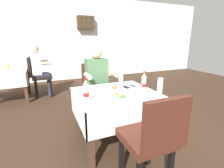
# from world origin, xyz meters

# --- Properties ---
(ground_plane) EXTENTS (11.00, 11.00, 0.00)m
(ground_plane) POSITION_xyz_m (0.00, 0.00, 0.00)
(ground_plane) COLOR #382619
(back_wall) EXTENTS (11.00, 0.12, 2.75)m
(back_wall) POSITION_xyz_m (0.00, 4.04, 1.37)
(back_wall) COLOR white
(back_wall) RESTS_ON ground
(main_dining_table) EXTENTS (1.01, 0.85, 0.73)m
(main_dining_table) POSITION_xyz_m (-0.03, 0.05, 0.55)
(main_dining_table) COLOR white
(main_dining_table) RESTS_ON ground
(chair_far_diner_seat) EXTENTS (0.44, 0.50, 0.97)m
(chair_far_diner_seat) POSITION_xyz_m (-0.03, 0.87, 0.55)
(chair_far_diner_seat) COLOR #4C2319
(chair_far_diner_seat) RESTS_ON ground
(chair_near_camera_side) EXTENTS (0.44, 0.50, 0.97)m
(chair_near_camera_side) POSITION_xyz_m (-0.03, -0.77, 0.55)
(chair_near_camera_side) COLOR #4C2319
(chair_near_camera_side) RESTS_ON ground
(seated_diner_far) EXTENTS (0.50, 0.46, 1.26)m
(seated_diner_far) POSITION_xyz_m (-0.03, 0.76, 0.71)
(seated_diner_far) COLOR #282D42
(seated_diner_far) RESTS_ON ground
(plate_near_camera) EXTENTS (0.25, 0.25, 0.04)m
(plate_near_camera) POSITION_xyz_m (-0.05, -0.15, 0.74)
(plate_near_camera) COLOR white
(plate_near_camera) RESTS_ON main_dining_table
(plate_far_diner) EXTENTS (0.23, 0.23, 0.05)m
(plate_far_diner) POSITION_xyz_m (0.03, 0.18, 0.74)
(plate_far_diner) COLOR white
(plate_far_diner) RESTS_ON main_dining_table
(beer_glass_left) EXTENTS (0.07, 0.07, 0.22)m
(beer_glass_left) POSITION_xyz_m (0.40, -0.31, 0.84)
(beer_glass_left) COLOR white
(beer_glass_left) RESTS_ON main_dining_table
(beer_glass_middle) EXTENTS (0.07, 0.07, 0.23)m
(beer_glass_middle) POSITION_xyz_m (0.22, 0.38, 0.84)
(beer_glass_middle) COLOR white
(beer_glass_middle) RESTS_ON main_dining_table
(cola_bottle_primary) EXTENTS (0.06, 0.06, 0.27)m
(cola_bottle_primary) POSITION_xyz_m (0.31, -0.09, 0.85)
(cola_bottle_primary) COLOR silver
(cola_bottle_primary) RESTS_ON main_dining_table
(cola_bottle_secondary) EXTENTS (0.06, 0.06, 0.27)m
(cola_bottle_secondary) POSITION_xyz_m (-0.46, -0.16, 0.85)
(cola_bottle_secondary) COLOR silver
(cola_bottle_secondary) RESTS_ON main_dining_table
(napkin_cutlery_set) EXTENTS (0.19, 0.20, 0.01)m
(napkin_cutlery_set) POSITION_xyz_m (0.25, 0.18, 0.73)
(napkin_cutlery_set) COLOR black
(napkin_cutlery_set) RESTS_ON main_dining_table
(background_dining_table) EXTENTS (0.93, 0.85, 0.73)m
(background_dining_table) POSITION_xyz_m (-1.67, 2.47, 0.55)
(background_dining_table) COLOR white
(background_dining_table) RESTS_ON ground
(background_chair_right) EXTENTS (0.50, 0.44, 0.97)m
(background_chair_right) POSITION_xyz_m (-1.00, 2.47, 0.55)
(background_chair_right) COLOR black
(background_chair_right) RESTS_ON ground
(background_patron) EXTENTS (0.46, 0.50, 1.26)m
(background_patron) POSITION_xyz_m (-0.95, 2.47, 0.71)
(background_patron) COLOR #282D42
(background_patron) RESTS_ON ground
(background_table_tumbler) EXTENTS (0.06, 0.06, 0.11)m
(background_table_tumbler) POSITION_xyz_m (-1.58, 2.43, 0.78)
(background_table_tumbler) COLOR gold
(background_table_tumbler) RESTS_ON background_dining_table
(wall_bottle_rack) EXTENTS (0.56, 0.21, 0.42)m
(wall_bottle_rack) POSITION_xyz_m (0.59, 3.88, 1.91)
(wall_bottle_rack) COLOR #472D1E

